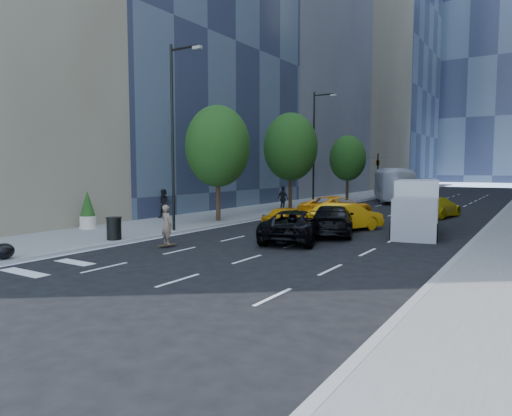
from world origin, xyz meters
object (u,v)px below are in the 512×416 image
Objects in this scene: skateboarder at (167,227)px; black_sedan_lincoln at (295,226)px; box_truck at (417,207)px; trash_can at (114,229)px; planter_shrub at (88,210)px; black_sedan_mercedes at (332,220)px; city_bus at (392,185)px.

skateboarder is 0.33× the size of black_sedan_lincoln.
black_sedan_lincoln is 7.21m from box_truck.
box_truck reaches higher than skateboarder.
skateboarder is 13.36m from box_truck.
planter_shrub is (-4.40, 1.90, 0.52)m from trash_can.
planter_shrub reaches higher than black_sedan_mercedes.
city_bus is (-4.40, 27.08, 1.00)m from black_sedan_mercedes.
black_sedan_lincoln is 2.52× the size of planter_shrub.
planter_shrub reaches higher than black_sedan_lincoln.
skateboarder is 0.33× the size of black_sedan_mercedes.
box_truck is 6.17× the size of trash_can.
city_bus reaches higher than black_sedan_mercedes.
city_bus reaches higher than skateboarder.
black_sedan_mercedes is at bearing 26.80° from planter_shrub.
box_truck is (4.45, 5.63, 0.72)m from black_sedan_lincoln.
planter_shrub is at bearing 0.90° from black_sedan_lincoln.
box_truck is 2.93× the size of planter_shrub.
black_sedan_lincoln is 3.08m from black_sedan_mercedes.
planter_shrub is at bearing 2.96° from skateboarder.
box_truck reaches higher than black_sedan_lincoln.
black_sedan_mercedes is 2.51× the size of planter_shrub.
planter_shrub reaches higher than trash_can.
box_truck is at bearing 28.86° from planter_shrub.
skateboarder is 7.57m from planter_shrub.
black_sedan_lincoln is at bearing 57.54° from black_sedan_mercedes.
black_sedan_mercedes is (4.78, 7.65, -0.10)m from skateboarder.
skateboarder is at bearing 7.92° from trash_can.
skateboarder is at bearing -140.34° from box_truck.
planter_shrub is at bearing -124.64° from city_bus.
city_bus is (-3.70, 30.08, 1.03)m from black_sedan_lincoln.
city_bus is at bearing 76.80° from planter_shrub.
trash_can is at bearing 21.03° from black_sedan_lincoln.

